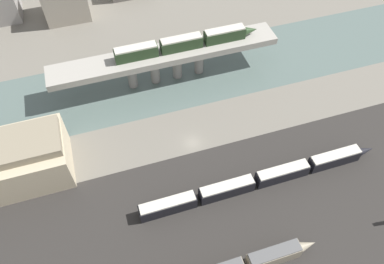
{
  "coord_description": "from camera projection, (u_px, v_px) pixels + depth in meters",
  "views": [
    {
      "loc": [
        -17.35,
        -54.08,
        76.44
      ],
      "look_at": [
        0.0,
        0.4,
        3.93
      ],
      "focal_mm": 35.0,
      "sensor_mm": 36.0,
      "label": 1
    }
  ],
  "objects": [
    {
      "name": "railbed_yard",
      "position": [
        226.0,
        227.0,
        81.03
      ],
      "size": [
        280.0,
        42.0,
        0.01
      ],
      "primitive_type": "cube",
      "color": "#282623",
      "rests_on": "ground"
    },
    {
      "name": "ground_plane",
      "position": [
        192.0,
        143.0,
        95.19
      ],
      "size": [
        400.0,
        400.0,
        0.0
      ],
      "primitive_type": "plane",
      "color": "#666056"
    },
    {
      "name": "train_yard_mid",
      "position": [
        261.0,
        180.0,
        86.32
      ],
      "size": [
        58.93,
        2.74,
        3.74
      ],
      "color": "black",
      "rests_on": "ground"
    },
    {
      "name": "bridge",
      "position": [
        165.0,
        57.0,
        103.53
      ],
      "size": [
        64.03,
        8.24,
        9.83
      ],
      "color": "gray",
      "rests_on": "ground"
    },
    {
      "name": "train_on_bridge",
      "position": [
        187.0,
        42.0,
        101.9
      ],
      "size": [
        40.8,
        3.03,
        3.61
      ],
      "color": "#23381E",
      "rests_on": "bridge"
    },
    {
      "name": "river_water",
      "position": [
        167.0,
        78.0,
        109.82
      ],
      "size": [
        320.0,
        26.43,
        0.01
      ],
      "primitive_type": "cube",
      "color": "#4C5B56",
      "rests_on": "ground"
    },
    {
      "name": "warehouse_building",
      "position": [
        5.0,
        163.0,
        84.7
      ],
      "size": [
        27.67,
        15.28,
        11.83
      ],
      "color": "tan",
      "rests_on": "ground"
    }
  ]
}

